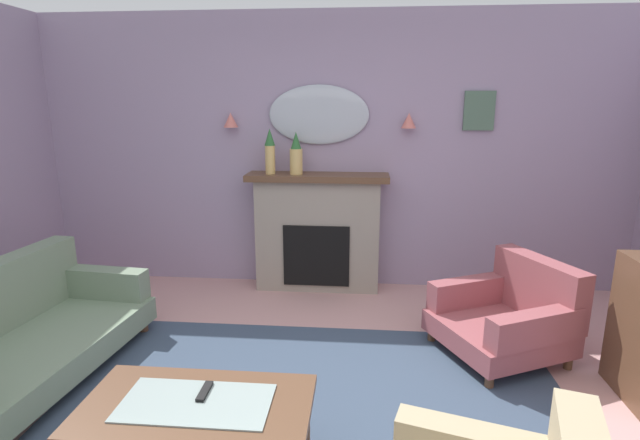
{
  "coord_description": "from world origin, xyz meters",
  "views": [
    {
      "loc": [
        0.28,
        -2.28,
        1.84
      ],
      "look_at": [
        -0.04,
        1.28,
        0.96
      ],
      "focal_mm": 27.27,
      "sensor_mm": 36.0,
      "label": 1
    }
  ],
  "objects_px": {
    "fireplace": "(318,233)",
    "framed_picture": "(479,111)",
    "mantel_vase_right": "(296,155)",
    "wall_mirror": "(319,115)",
    "coffee_table": "(197,414)",
    "mantel_vase_left": "(270,151)",
    "tv_remote": "(205,392)",
    "floral_couch": "(17,335)",
    "wall_sconce_left": "(231,120)",
    "armchair_beside_couch": "(510,314)",
    "wall_sconce_right": "(409,121)"
  },
  "relations": [
    {
      "from": "fireplace",
      "to": "framed_picture",
      "type": "xyz_separation_m",
      "value": [
        1.5,
        0.15,
        1.18
      ]
    },
    {
      "from": "mantel_vase_right",
      "to": "wall_mirror",
      "type": "bearing_deg",
      "value": 40.36
    },
    {
      "from": "wall_mirror",
      "to": "coffee_table",
      "type": "height_order",
      "value": "wall_mirror"
    },
    {
      "from": "mantel_vase_left",
      "to": "tv_remote",
      "type": "relative_size",
      "value": 2.68
    },
    {
      "from": "fireplace",
      "to": "mantel_vase_right",
      "type": "bearing_deg",
      "value": -171.94
    },
    {
      "from": "coffee_table",
      "to": "floral_couch",
      "type": "relative_size",
      "value": 0.62
    },
    {
      "from": "wall_sconce_left",
      "to": "floral_couch",
      "type": "height_order",
      "value": "wall_sconce_left"
    },
    {
      "from": "armchair_beside_couch",
      "to": "coffee_table",
      "type": "bearing_deg",
      "value": -142.25
    },
    {
      "from": "mantel_vase_right",
      "to": "wall_sconce_left",
      "type": "xyz_separation_m",
      "value": [
        -0.65,
        0.12,
        0.32
      ]
    },
    {
      "from": "wall_mirror",
      "to": "coffee_table",
      "type": "xyz_separation_m",
      "value": [
        -0.34,
        -2.76,
        -1.33
      ]
    },
    {
      "from": "mantel_vase_right",
      "to": "floral_couch",
      "type": "xyz_separation_m",
      "value": [
        -1.65,
        -1.79,
        -1.02
      ]
    },
    {
      "from": "fireplace",
      "to": "framed_picture",
      "type": "height_order",
      "value": "framed_picture"
    },
    {
      "from": "fireplace",
      "to": "mantel_vase_right",
      "type": "height_order",
      "value": "mantel_vase_right"
    },
    {
      "from": "tv_remote",
      "to": "wall_sconce_right",
      "type": "bearing_deg",
      "value": 66.0
    },
    {
      "from": "wall_mirror",
      "to": "mantel_vase_left",
      "type": "bearing_deg",
      "value": -159.3
    },
    {
      "from": "coffee_table",
      "to": "mantel_vase_right",
      "type": "bearing_deg",
      "value": 86.94
    },
    {
      "from": "coffee_table",
      "to": "wall_sconce_left",
      "type": "bearing_deg",
      "value": 100.71
    },
    {
      "from": "mantel_vase_right",
      "to": "wall_mirror",
      "type": "relative_size",
      "value": 0.42
    },
    {
      "from": "mantel_vase_right",
      "to": "wall_sconce_left",
      "type": "distance_m",
      "value": 0.73
    },
    {
      "from": "wall_sconce_right",
      "to": "mantel_vase_right",
      "type": "bearing_deg",
      "value": -173.48
    },
    {
      "from": "mantel_vase_right",
      "to": "armchair_beside_couch",
      "type": "xyz_separation_m",
      "value": [
        1.74,
        -1.14,
        -1.04
      ]
    },
    {
      "from": "mantel_vase_left",
      "to": "wall_sconce_right",
      "type": "distance_m",
      "value": 1.34
    },
    {
      "from": "fireplace",
      "to": "armchair_beside_couch",
      "type": "distance_m",
      "value": 1.95
    },
    {
      "from": "wall_sconce_left",
      "to": "framed_picture",
      "type": "height_order",
      "value": "framed_picture"
    },
    {
      "from": "wall_sconce_right",
      "to": "tv_remote",
      "type": "bearing_deg",
      "value": -114.0
    },
    {
      "from": "mantel_vase_left",
      "to": "tv_remote",
      "type": "distance_m",
      "value": 2.68
    },
    {
      "from": "mantel_vase_right",
      "to": "armchair_beside_couch",
      "type": "relative_size",
      "value": 0.37
    },
    {
      "from": "wall_sconce_right",
      "to": "armchair_beside_couch",
      "type": "bearing_deg",
      "value": -61.41
    },
    {
      "from": "framed_picture",
      "to": "mantel_vase_right",
      "type": "bearing_deg",
      "value": -173.96
    },
    {
      "from": "wall_mirror",
      "to": "wall_sconce_right",
      "type": "height_order",
      "value": "wall_mirror"
    },
    {
      "from": "mantel_vase_right",
      "to": "wall_sconce_right",
      "type": "relative_size",
      "value": 2.86
    },
    {
      "from": "coffee_table",
      "to": "tv_remote",
      "type": "height_order",
      "value": "tv_remote"
    },
    {
      "from": "fireplace",
      "to": "floral_couch",
      "type": "height_order",
      "value": "fireplace"
    },
    {
      "from": "mantel_vase_left",
      "to": "coffee_table",
      "type": "height_order",
      "value": "mantel_vase_left"
    },
    {
      "from": "wall_sconce_left",
      "to": "mantel_vase_left",
      "type": "bearing_deg",
      "value": -16.7
    },
    {
      "from": "wall_sconce_left",
      "to": "floral_couch",
      "type": "xyz_separation_m",
      "value": [
        -1.0,
        -1.91,
        -1.34
      ]
    },
    {
      "from": "wall_sconce_left",
      "to": "armchair_beside_couch",
      "type": "xyz_separation_m",
      "value": [
        2.39,
        -1.26,
        -1.35
      ]
    },
    {
      "from": "wall_sconce_right",
      "to": "coffee_table",
      "type": "relative_size",
      "value": 0.13
    },
    {
      "from": "mantel_vase_left",
      "to": "wall_mirror",
      "type": "distance_m",
      "value": 0.58
    },
    {
      "from": "wall_sconce_right",
      "to": "tv_remote",
      "type": "height_order",
      "value": "wall_sconce_right"
    },
    {
      "from": "mantel_vase_right",
      "to": "wall_sconce_right",
      "type": "bearing_deg",
      "value": 6.52
    },
    {
      "from": "coffee_table",
      "to": "floral_couch",
      "type": "distance_m",
      "value": 1.71
    },
    {
      "from": "fireplace",
      "to": "wall_sconce_left",
      "type": "bearing_deg",
      "value": 173.84
    },
    {
      "from": "wall_mirror",
      "to": "wall_sconce_right",
      "type": "relative_size",
      "value": 6.86
    },
    {
      "from": "fireplace",
      "to": "wall_sconce_left",
      "type": "distance_m",
      "value": 1.38
    },
    {
      "from": "mantel_vase_right",
      "to": "armchair_beside_couch",
      "type": "height_order",
      "value": "mantel_vase_right"
    },
    {
      "from": "framed_picture",
      "to": "fireplace",
      "type": "bearing_deg",
      "value": -174.23
    },
    {
      "from": "mantel_vase_left",
      "to": "wall_sconce_left",
      "type": "relative_size",
      "value": 3.06
    },
    {
      "from": "framed_picture",
      "to": "floral_couch",
      "type": "height_order",
      "value": "framed_picture"
    },
    {
      "from": "fireplace",
      "to": "wall_sconce_right",
      "type": "xyz_separation_m",
      "value": [
        0.85,
        0.09,
        1.09
      ]
    }
  ]
}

